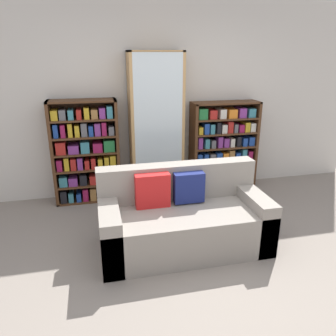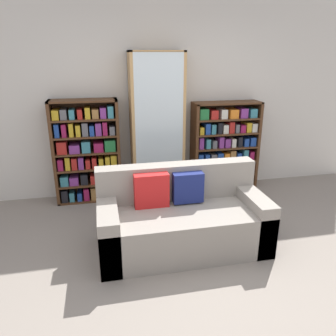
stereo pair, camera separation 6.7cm
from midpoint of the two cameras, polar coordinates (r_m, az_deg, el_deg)
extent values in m
plane|color=gray|center=(3.23, 8.85, -18.65)|extent=(16.00, 16.00, 0.00)
cube|color=beige|center=(4.78, -0.03, 11.82)|extent=(6.13, 0.06, 2.70)
cube|color=gray|center=(3.52, 3.14, -10.53)|extent=(1.74, 0.81, 0.45)
cube|color=gray|center=(3.60, 2.01, -2.28)|extent=(1.74, 0.20, 0.40)
cube|color=gray|center=(3.39, -9.74, -10.87)|extent=(0.20, 0.81, 0.57)
cube|color=gray|center=(3.75, 14.74, -8.19)|extent=(0.20, 0.81, 0.57)
cube|color=red|center=(3.40, -2.33, -3.94)|extent=(0.36, 0.12, 0.36)
cube|color=navy|center=(3.48, 4.04, -3.41)|extent=(0.32, 0.12, 0.32)
cube|color=#4C2D19|center=(4.65, -18.77, 2.40)|extent=(0.04, 0.32, 1.41)
cube|color=#4C2D19|center=(4.62, -8.25, 3.15)|extent=(0.04, 0.32, 1.41)
cube|color=#4C2D19|center=(4.47, -14.23, 11.32)|extent=(0.89, 0.32, 0.02)
cube|color=#4C2D19|center=(4.85, -12.89, -5.08)|extent=(0.89, 0.32, 0.02)
cube|color=#4C2D19|center=(4.76, -13.51, 3.30)|extent=(0.89, 0.01, 1.41)
cube|color=#4C2D19|center=(4.76, -13.11, -2.46)|extent=(0.81, 0.32, 0.02)
cube|color=#4C2D19|center=(4.68, -13.32, 0.12)|extent=(0.81, 0.32, 0.02)
cube|color=#4C2D19|center=(4.61, -13.53, 2.78)|extent=(0.81, 0.32, 0.02)
cube|color=#4C2D19|center=(4.55, -13.75, 5.52)|extent=(0.81, 0.32, 0.02)
cube|color=#4C2D19|center=(4.51, -13.98, 8.32)|extent=(0.81, 0.32, 0.02)
cube|color=black|center=(4.83, -17.08, -4.33)|extent=(0.08, 0.24, 0.17)
cube|color=teal|center=(4.82, -15.91, -4.48)|extent=(0.07, 0.24, 0.13)
cube|color=#1E4293|center=(4.82, -14.68, -4.50)|extent=(0.06, 0.24, 0.11)
cube|color=#8E1947|center=(4.80, -13.59, -4.10)|extent=(0.07, 0.24, 0.17)
cube|color=olive|center=(4.80, -12.35, -4.01)|extent=(0.08, 0.24, 0.17)
cube|color=#5B5B60|center=(4.81, -11.20, -4.18)|extent=(0.06, 0.24, 0.13)
cube|color=black|center=(4.80, -9.99, -3.92)|extent=(0.07, 0.24, 0.16)
cube|color=teal|center=(4.81, -8.87, -4.06)|extent=(0.07, 0.24, 0.12)
cube|color=teal|center=(4.74, -17.13, -1.88)|extent=(0.10, 0.24, 0.13)
cube|color=#7A3384|center=(4.73, -15.59, -1.90)|extent=(0.12, 0.24, 0.11)
cube|color=black|center=(4.72, -13.96, -1.61)|extent=(0.09, 0.24, 0.14)
cube|color=#AD231E|center=(4.72, -12.40, -1.64)|extent=(0.09, 0.24, 0.12)
cube|color=#1E4293|center=(4.72, -10.81, -1.39)|extent=(0.11, 0.24, 0.14)
cube|color=#237038|center=(4.72, -9.21, -1.24)|extent=(0.11, 0.24, 0.15)
cube|color=#8E1947|center=(4.67, -17.74, 0.79)|extent=(0.07, 0.24, 0.15)
cube|color=gold|center=(4.66, -16.62, 1.03)|extent=(0.06, 0.24, 0.18)
cube|color=#AD231E|center=(4.65, -15.55, 0.99)|extent=(0.07, 0.24, 0.16)
cube|color=#7A3384|center=(4.64, -14.48, 1.10)|extent=(0.07, 0.24, 0.16)
cube|color=#AD231E|center=(4.65, -13.35, 0.95)|extent=(0.06, 0.24, 0.12)
cube|color=#AD231E|center=(4.64, -12.32, 1.16)|extent=(0.06, 0.24, 0.15)
cube|color=gold|center=(4.64, -11.18, 1.14)|extent=(0.06, 0.24, 0.13)
cube|color=gold|center=(4.64, -10.13, 1.34)|extent=(0.06, 0.24, 0.15)
cube|color=gold|center=(4.64, -9.08, 1.50)|extent=(0.08, 0.24, 0.17)
cube|color=#AD231E|center=(4.60, -17.54, 3.59)|extent=(0.12, 0.24, 0.16)
cube|color=#7A3384|center=(4.59, -15.52, 3.43)|extent=(0.13, 0.24, 0.11)
cube|color=teal|center=(4.58, -13.67, 3.80)|extent=(0.11, 0.24, 0.15)
cube|color=#8E1947|center=(4.58, -11.61, 3.78)|extent=(0.12, 0.24, 0.12)
cube|color=#237038|center=(4.58, -9.71, 4.10)|extent=(0.14, 0.24, 0.16)
cube|color=#1E4293|center=(4.55, -18.32, 6.37)|extent=(0.06, 0.24, 0.17)
cube|color=#8E1947|center=(4.54, -17.20, 6.41)|extent=(0.06, 0.24, 0.17)
cube|color=gold|center=(4.53, -16.05, 6.57)|extent=(0.05, 0.24, 0.18)
cube|color=gold|center=(4.53, -14.95, 6.48)|extent=(0.06, 0.24, 0.15)
cube|color=#5B5B60|center=(4.52, -13.83, 6.73)|extent=(0.08, 0.24, 0.18)
cube|color=#1E4293|center=(4.52, -12.71, 6.55)|extent=(0.06, 0.24, 0.14)
cube|color=#7A3384|center=(4.52, -11.63, 6.82)|extent=(0.08, 0.24, 0.17)
cube|color=#8E1947|center=(4.52, -10.55, 6.96)|extent=(0.06, 0.24, 0.18)
cube|color=#5B5B60|center=(4.53, -9.34, 6.65)|extent=(0.07, 0.24, 0.11)
cube|color=gold|center=(4.51, -18.54, 8.88)|extent=(0.08, 0.24, 0.13)
cube|color=#5B5B60|center=(4.50, -17.27, 9.01)|extent=(0.08, 0.24, 0.13)
cube|color=teal|center=(4.49, -15.95, 9.08)|extent=(0.07, 0.24, 0.12)
cube|color=#AD231E|center=(4.49, -14.66, 9.19)|extent=(0.06, 0.24, 0.13)
cube|color=gold|center=(4.48, -13.41, 9.41)|extent=(0.06, 0.24, 0.15)
cube|color=olive|center=(4.48, -12.14, 9.34)|extent=(0.08, 0.24, 0.12)
cube|color=#7A3384|center=(4.48, -10.85, 9.53)|extent=(0.08, 0.24, 0.14)
cube|color=teal|center=(4.48, -9.61, 9.73)|extent=(0.07, 0.24, 0.16)
cube|color=tan|center=(4.54, -5.81, 6.92)|extent=(0.04, 0.36, 2.02)
cube|color=tan|center=(4.66, 2.70, 7.33)|extent=(0.04, 0.36, 2.02)
cube|color=tan|center=(4.48, -1.62, 19.68)|extent=(0.73, 0.36, 0.02)
cube|color=tan|center=(4.90, -1.40, -4.32)|extent=(0.73, 0.36, 0.02)
cube|color=tan|center=(4.76, -1.89, 7.58)|extent=(0.73, 0.01, 2.02)
cube|color=silver|center=(4.42, -1.08, 6.68)|extent=(0.65, 0.01, 1.99)
cube|color=tan|center=(4.77, -1.43, -0.58)|extent=(0.65, 0.32, 0.02)
cube|color=tan|center=(4.67, -1.47, 3.21)|extent=(0.65, 0.32, 0.02)
cube|color=tan|center=(4.59, -1.50, 7.15)|extent=(0.65, 0.32, 0.02)
cube|color=tan|center=(4.53, -1.54, 11.20)|extent=(0.65, 0.32, 0.02)
cube|color=tan|center=(4.50, -1.58, 15.35)|extent=(0.65, 0.32, 0.02)
cylinder|color=silver|center=(4.86, -3.80, -3.96)|extent=(0.01, 0.01, 0.06)
cone|color=silver|center=(4.84, -3.82, -3.18)|extent=(0.09, 0.09, 0.08)
cylinder|color=silver|center=(4.90, -1.44, -3.76)|extent=(0.01, 0.01, 0.06)
cone|color=silver|center=(4.87, -1.45, -2.98)|extent=(0.09, 0.09, 0.08)
cylinder|color=silver|center=(4.90, 0.98, -3.74)|extent=(0.01, 0.01, 0.06)
cone|color=silver|center=(4.87, 0.98, -2.96)|extent=(0.09, 0.09, 0.08)
cylinder|color=silver|center=(4.71, -4.34, -0.19)|extent=(0.01, 0.01, 0.09)
cone|color=silver|center=(4.68, -4.37, 0.91)|extent=(0.09, 0.09, 0.10)
cylinder|color=silver|center=(4.72, -2.87, -0.10)|extent=(0.01, 0.01, 0.09)
cone|color=silver|center=(4.69, -2.89, 1.00)|extent=(0.09, 0.09, 0.10)
cylinder|color=silver|center=(4.74, -1.41, 0.00)|extent=(0.01, 0.01, 0.09)
cone|color=silver|center=(4.71, -1.42, 1.09)|extent=(0.09, 0.09, 0.10)
cylinder|color=silver|center=(4.78, -0.01, 0.16)|extent=(0.01, 0.01, 0.09)
cone|color=silver|center=(4.75, -0.01, 1.25)|extent=(0.09, 0.09, 0.10)
cylinder|color=silver|center=(4.81, 1.39, 0.29)|extent=(0.01, 0.01, 0.09)
cone|color=silver|center=(4.78, 1.40, 1.37)|extent=(0.09, 0.09, 0.10)
cylinder|color=silver|center=(4.63, -4.29, 3.70)|extent=(0.01, 0.01, 0.08)
cone|color=silver|center=(4.61, -4.31, 4.79)|extent=(0.09, 0.09, 0.10)
cylinder|color=silver|center=(4.65, -2.41, 3.80)|extent=(0.01, 0.01, 0.08)
cone|color=silver|center=(4.62, -2.43, 4.89)|extent=(0.09, 0.09, 0.10)
cylinder|color=silver|center=(4.68, -0.57, 3.91)|extent=(0.01, 0.01, 0.08)
cone|color=silver|center=(4.65, -0.57, 4.99)|extent=(0.09, 0.09, 0.10)
cylinder|color=silver|center=(4.71, 1.25, 4.02)|extent=(0.01, 0.01, 0.08)
cone|color=silver|center=(4.69, 1.26, 5.09)|extent=(0.09, 0.09, 0.10)
cylinder|color=silver|center=(4.53, -4.66, 7.49)|extent=(0.01, 0.01, 0.06)
cone|color=silver|center=(4.51, -4.69, 8.37)|extent=(0.07, 0.07, 0.08)
cylinder|color=silver|center=(4.54, -3.38, 7.56)|extent=(0.01, 0.01, 0.06)
cone|color=silver|center=(4.53, -3.40, 8.44)|extent=(0.07, 0.07, 0.08)
cylinder|color=silver|center=(4.55, -2.10, 7.61)|extent=(0.01, 0.01, 0.06)
cone|color=silver|center=(4.54, -2.11, 8.49)|extent=(0.07, 0.07, 0.08)
cylinder|color=silver|center=(4.58, -0.86, 7.69)|extent=(0.01, 0.01, 0.06)
cone|color=silver|center=(4.57, -0.86, 8.56)|extent=(0.07, 0.07, 0.08)
cylinder|color=silver|center=(4.60, 0.40, 7.74)|extent=(0.01, 0.01, 0.06)
cone|color=silver|center=(4.59, 0.40, 8.61)|extent=(0.07, 0.07, 0.08)
cylinder|color=silver|center=(4.61, 1.67, 7.77)|extent=(0.01, 0.01, 0.06)
cone|color=silver|center=(4.60, 1.68, 8.63)|extent=(0.07, 0.07, 0.08)
cylinder|color=silver|center=(4.47, -4.44, 11.72)|extent=(0.01, 0.01, 0.08)
cone|color=silver|center=(4.46, -4.47, 12.85)|extent=(0.09, 0.09, 0.10)
cylinder|color=silver|center=(4.51, -2.52, 11.83)|extent=(0.01, 0.01, 0.08)
cone|color=silver|center=(4.50, -2.54, 12.95)|extent=(0.09, 0.09, 0.10)
cylinder|color=silver|center=(4.53, -0.56, 11.87)|extent=(0.01, 0.01, 0.08)
cone|color=silver|center=(4.52, -0.56, 13.00)|extent=(0.09, 0.09, 0.10)
cylinder|color=silver|center=(4.56, 1.37, 11.92)|extent=(0.01, 0.01, 0.08)
cone|color=silver|center=(4.55, 1.38, 13.03)|extent=(0.09, 0.09, 0.10)
cylinder|color=silver|center=(4.46, -4.95, 15.98)|extent=(0.01, 0.01, 0.09)
cone|color=silver|center=(4.46, -4.98, 17.25)|extent=(0.07, 0.07, 0.11)
cylinder|color=silver|center=(4.48, -3.61, 16.03)|extent=(0.01, 0.01, 0.09)
cone|color=silver|center=(4.48, -3.64, 17.29)|extent=(0.07, 0.07, 0.11)
cylinder|color=silver|center=(4.49, -2.26, 16.05)|extent=(0.01, 0.01, 0.09)
cone|color=silver|center=(4.48, -2.27, 17.31)|extent=(0.07, 0.07, 0.11)
cylinder|color=silver|center=(4.51, -0.94, 16.08)|extent=(0.01, 0.01, 0.09)
cone|color=silver|center=(4.50, -0.95, 17.33)|extent=(0.07, 0.07, 0.11)
cylinder|color=silver|center=(4.52, 0.40, 16.09)|extent=(0.01, 0.01, 0.09)
cone|color=silver|center=(4.51, 0.40, 17.34)|extent=(0.07, 0.07, 0.11)
cylinder|color=silver|center=(4.53, 1.73, 16.09)|extent=(0.01, 0.01, 0.09)
cone|color=silver|center=(4.53, 1.74, 17.34)|extent=(0.07, 0.07, 0.11)
cube|color=#4C2D19|center=(4.82, 4.95, 3.43)|extent=(0.04, 0.32, 1.32)
cube|color=#4C2D19|center=(5.17, 15.13, 3.92)|extent=(0.04, 0.32, 1.32)
cube|color=#4C2D19|center=(4.84, 10.67, 11.11)|extent=(0.99, 0.32, 0.02)
cube|color=#4C2D19|center=(5.18, 9.79, -3.23)|extent=(0.99, 0.32, 0.02)
cube|color=#4C2D19|center=(5.11, 9.58, 4.16)|extent=(0.99, 0.01, 1.32)
cube|color=#4C2D19|center=(5.10, 9.93, -0.90)|extent=(0.91, 0.32, 0.02)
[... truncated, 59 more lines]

